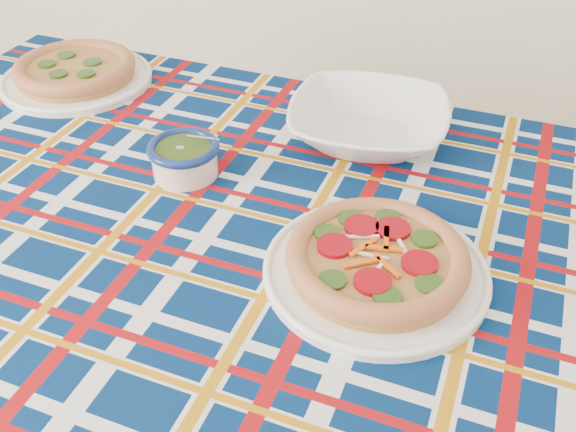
% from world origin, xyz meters
% --- Properties ---
extents(dining_table, '(1.94, 1.37, 0.84)m').
position_xyz_m(dining_table, '(0.33, 0.57, 0.76)').
color(dining_table, brown).
rests_on(dining_table, floor).
extents(tablecloth, '(1.98, 1.42, 0.12)m').
position_xyz_m(tablecloth, '(0.33, 0.57, 0.79)').
color(tablecloth, '#041F4D').
rests_on(tablecloth, dining_table).
extents(main_focaccia_plate, '(0.44, 0.44, 0.07)m').
position_xyz_m(main_focaccia_plate, '(0.54, 0.51, 0.88)').
color(main_focaccia_plate, '#B1783E').
rests_on(main_focaccia_plate, tablecloth).
extents(pesto_bowl, '(0.14, 0.14, 0.08)m').
position_xyz_m(pesto_bowl, '(0.16, 0.71, 0.89)').
color(pesto_bowl, '#243A0F').
rests_on(pesto_bowl, tablecloth).
extents(serving_bowl, '(0.32, 0.32, 0.08)m').
position_xyz_m(serving_bowl, '(0.48, 0.92, 0.89)').
color(serving_bowl, white).
rests_on(serving_bowl, tablecloth).
extents(second_focaccia_plate, '(0.41, 0.41, 0.07)m').
position_xyz_m(second_focaccia_plate, '(-0.23, 1.03, 0.88)').
color(second_focaccia_plate, '#B1783E').
rests_on(second_focaccia_plate, tablecloth).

